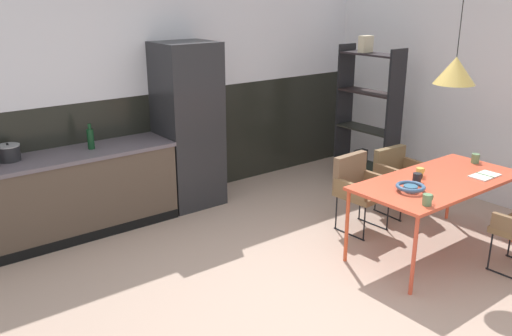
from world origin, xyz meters
name	(u,v)px	position (x,y,z in m)	size (l,w,h in m)	color
ground_plane	(327,294)	(0.00, 0.00, 0.00)	(8.28, 8.28, 0.00)	tan
back_wall_splashback_dark	(162,146)	(0.00, 2.88, 0.66)	(6.37, 0.12, 1.33)	black
back_wall_panel_upper	(155,35)	(0.00, 2.88, 1.99)	(6.37, 0.12, 1.33)	silver
kitchen_counter	(38,202)	(-1.61, 2.52, 0.44)	(2.88, 0.63, 0.89)	#4B3C30
refrigerator_column	(188,126)	(0.17, 2.52, 0.96)	(0.67, 0.60, 1.93)	#232326
dining_table	(438,184)	(1.39, -0.06, 0.71)	(1.75, 0.84, 0.75)	#D74D30
armchair_head_of_table	(358,183)	(1.21, 0.79, 0.52)	(0.51, 0.49, 0.81)	brown
armchair_facing_counter	(398,170)	(1.94, 0.84, 0.50)	(0.51, 0.49, 0.74)	brown
fruit_bowl	(411,187)	(0.91, -0.08, 0.79)	(0.26, 0.26, 0.06)	#33607F
open_book	(485,176)	(1.83, -0.27, 0.76)	(0.31, 0.19, 0.02)	white
mug_glass_clear	(476,158)	(2.15, 0.03, 0.80)	(0.13, 0.08, 0.10)	#5B8456
mug_short_terracotta	(427,200)	(0.75, -0.38, 0.80)	(0.12, 0.08, 0.10)	#5B8456
mug_dark_espresso	(420,172)	(1.31, 0.11, 0.80)	(0.11, 0.07, 0.09)	gold
mug_white_ceramic	(417,178)	(1.13, 0.01, 0.80)	(0.12, 0.08, 0.10)	black
cooking_pot	(9,153)	(-1.79, 2.63, 0.96)	(0.22, 0.22, 0.18)	black
bottle_vinegar_dark	(91,138)	(-1.00, 2.54, 1.00)	(0.07, 0.07, 0.27)	#0F3319
open_shelf_unit	(367,112)	(2.42, 1.74, 0.96)	(0.30, 0.87, 1.93)	black
pendant_lamp_over_table_near	(455,71)	(1.39, -0.10, 1.79)	(0.37, 0.37, 0.93)	black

